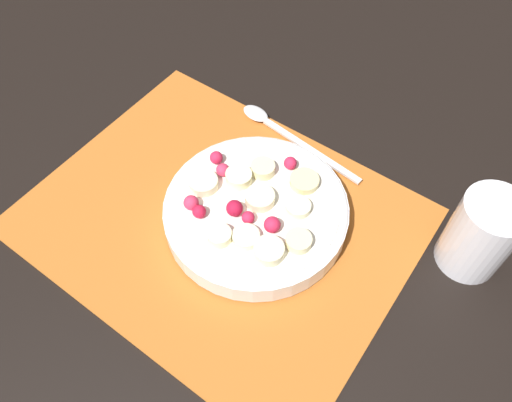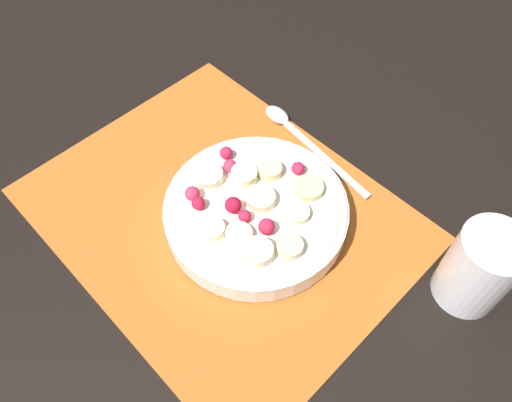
{
  "view_description": "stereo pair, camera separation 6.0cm",
  "coord_description": "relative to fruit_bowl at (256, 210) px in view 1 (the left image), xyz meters",
  "views": [
    {
      "loc": [
        0.24,
        -0.25,
        0.53
      ],
      "look_at": [
        0.04,
        0.02,
        0.04
      ],
      "focal_mm": 35.0,
      "sensor_mm": 36.0,
      "label": 1
    },
    {
      "loc": [
        0.28,
        -0.22,
        0.53
      ],
      "look_at": [
        0.04,
        0.02,
        0.04
      ],
      "focal_mm": 35.0,
      "sensor_mm": 36.0,
      "label": 2
    }
  ],
  "objects": [
    {
      "name": "placemat",
      "position": [
        -0.04,
        -0.02,
        -0.02
      ],
      "size": [
        0.46,
        0.37,
        0.01
      ],
      "color": "#B26023",
      "rests_on": "ground_plane"
    },
    {
      "name": "ground_plane",
      "position": [
        -0.04,
        -0.02,
        -0.03
      ],
      "size": [
        3.0,
        3.0,
        0.0
      ],
      "primitive_type": "plane",
      "color": "black"
    },
    {
      "name": "fruit_bowl",
      "position": [
        0.0,
        0.0,
        0.0
      ],
      "size": [
        0.23,
        0.23,
        0.05
      ],
      "color": "white",
      "rests_on": "placemat"
    },
    {
      "name": "spoon",
      "position": [
        -0.06,
        0.14,
        -0.02
      ],
      "size": [
        0.21,
        0.04,
        0.01
      ],
      "rotation": [
        0.0,
        0.0,
        3.03
      ],
      "color": "silver",
      "rests_on": "placemat"
    },
    {
      "name": "drinking_glass",
      "position": [
        0.24,
        0.11,
        0.03
      ],
      "size": [
        0.07,
        0.07,
        0.11
      ],
      "color": "white",
      "rests_on": "ground_plane"
    }
  ]
}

